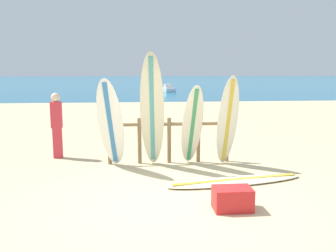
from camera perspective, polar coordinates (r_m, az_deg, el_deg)
ground_plane at (r=6.02m, az=0.41°, el=-12.35°), size 120.00×120.00×0.00m
ocean_water at (r=63.61m, az=-4.82°, el=7.19°), size 120.00×80.00×0.01m
surfboard_rack at (r=8.36m, az=0.19°, el=-1.54°), size 2.88×0.09×1.07m
surfboard_leaning_far_left at (r=7.87m, az=-9.16°, el=0.34°), size 0.73×0.98×2.03m
surfboard_leaning_left at (r=7.88m, az=-2.56°, el=2.45°), size 0.62×0.88×2.57m
surfboard_leaning_center_left at (r=8.01m, az=3.89°, el=0.05°), size 0.53×0.90×1.88m
surfboard_leaning_center at (r=8.18m, az=9.51°, el=0.81°), size 0.55×0.62×2.07m
surfboard_lying_on_sand at (r=7.18m, az=10.79°, el=-8.62°), size 2.87×1.06×0.08m
beachgoer_standing at (r=9.20m, az=-17.37°, el=0.55°), size 0.26×0.22×1.62m
small_boat_offshore at (r=34.49m, az=0.01°, el=5.96°), size 1.34×2.17×0.71m
cooler_box at (r=5.82m, az=10.26°, el=-11.37°), size 0.60×0.40×0.36m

